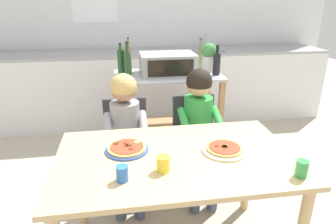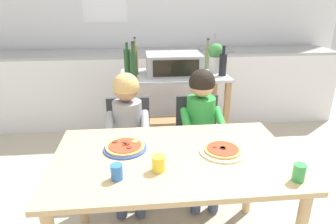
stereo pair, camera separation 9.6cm
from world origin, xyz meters
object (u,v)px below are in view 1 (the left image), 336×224
(bottle_tall_green_wine, at_px, (121,61))
(dining_chair_left, at_px, (127,142))
(potted_herb_plant, at_px, (209,56))
(child_in_green_shirt, at_px, (200,120))
(bottle_dark_olive_oil, at_px, (217,63))
(child_in_grey_shirt, at_px, (126,126))
(bottle_clear_vinegar, at_px, (128,65))
(pizza_plate_cream, at_px, (224,149))
(dining_chair_right, at_px, (195,138))
(bottle_brown_beer, at_px, (200,56))
(drinking_cup_green, at_px, (302,169))
(drinking_cup_blue, at_px, (122,173))
(bottle_slim_sauce, at_px, (128,62))
(kitchen_island_cart, at_px, (168,101))
(pizza_plate_blue_rimmed, at_px, (127,148))
(toaster_oven, at_px, (168,64))
(bottle_squat_spirits, at_px, (129,58))
(dining_table, at_px, (176,170))
(drinking_cup_yellow, at_px, (163,164))

(bottle_tall_green_wine, distance_m, dining_chair_left, 0.92)
(potted_herb_plant, distance_m, child_in_green_shirt, 0.94)
(bottle_dark_olive_oil, relative_size, child_in_grey_shirt, 0.28)
(bottle_clear_vinegar, distance_m, pizza_plate_cream, 1.31)
(bottle_clear_vinegar, relative_size, dining_chair_right, 0.42)
(potted_herb_plant, bearing_deg, bottle_brown_beer, 105.82)
(child_in_green_shirt, height_order, drinking_cup_green, child_in_green_shirt)
(drinking_cup_blue, bearing_deg, child_in_grey_shirt, 87.80)
(bottle_clear_vinegar, relative_size, bottle_slim_sauce, 1.07)
(bottle_dark_olive_oil, relative_size, dining_chair_right, 0.35)
(child_in_green_shirt, bearing_deg, bottle_clear_vinegar, 130.36)
(bottle_clear_vinegar, bearing_deg, kitchen_island_cart, 24.75)
(kitchen_island_cart, distance_m, potted_herb_plant, 0.61)
(bottle_slim_sauce, height_order, child_in_green_shirt, bottle_slim_sauce)
(bottle_dark_olive_oil, height_order, bottle_slim_sauce, bottle_slim_sauce)
(pizza_plate_blue_rimmed, bearing_deg, bottle_dark_olive_oil, 52.27)
(pizza_plate_cream, bearing_deg, child_in_grey_shirt, 134.83)
(toaster_oven, bearing_deg, bottle_clear_vinegar, -154.35)
(bottle_squat_spirits, relative_size, dining_chair_left, 0.42)
(kitchen_island_cart, xyz_separation_m, bottle_tall_green_wine, (-0.45, 0.10, 0.41))
(pizza_plate_cream, bearing_deg, potted_herb_plant, 77.96)
(bottle_clear_vinegar, bearing_deg, dining_table, -79.20)
(kitchen_island_cart, relative_size, child_in_grey_shirt, 1.01)
(dining_chair_left, xyz_separation_m, child_in_green_shirt, (0.56, -0.12, 0.21))
(bottle_slim_sauce, xyz_separation_m, potted_herb_plant, (0.81, 0.03, 0.02))
(bottle_dark_olive_oil, distance_m, bottle_slim_sauce, 0.85)
(bottle_tall_green_wine, distance_m, child_in_grey_shirt, 0.94)
(dining_chair_right, bearing_deg, bottle_squat_spirits, 121.06)
(toaster_oven, distance_m, drinking_cup_yellow, 1.55)
(kitchen_island_cart, height_order, pizza_plate_blue_rimmed, kitchen_island_cart)
(bottle_squat_spirits, bearing_deg, child_in_grey_shirt, -94.26)
(toaster_oven, xyz_separation_m, pizza_plate_cream, (0.13, -1.36, -0.22))
(kitchen_island_cart, height_order, dining_chair_right, kitchen_island_cart)
(bottle_clear_vinegar, xyz_separation_m, drinking_cup_yellow, (0.13, -1.33, -0.23))
(child_in_grey_shirt, xyz_separation_m, pizza_plate_blue_rimmed, (0.00, -0.47, 0.07))
(bottle_dark_olive_oil, distance_m, bottle_tall_green_wine, 0.93)
(bottle_brown_beer, bearing_deg, drinking_cup_blue, -115.55)
(child_in_grey_shirt, bearing_deg, dining_table, -64.48)
(toaster_oven, distance_m, bottle_dark_olive_oil, 0.47)
(potted_herb_plant, bearing_deg, bottle_tall_green_wine, 176.72)
(bottle_brown_beer, bearing_deg, bottle_clear_vinegar, -153.09)
(bottle_squat_spirits, bearing_deg, pizza_plate_cream, -71.84)
(dining_table, distance_m, child_in_green_shirt, 0.65)
(bottle_tall_green_wine, xyz_separation_m, bottle_clear_vinegar, (0.06, -0.28, 0.02))
(dining_table, xyz_separation_m, dining_chair_right, (0.29, 0.69, -0.15))
(toaster_oven, distance_m, child_in_grey_shirt, 0.95)
(bottle_squat_spirits, bearing_deg, child_in_green_shirt, -62.21)
(bottle_tall_green_wine, relative_size, dining_table, 0.22)
(bottle_slim_sauce, relative_size, pizza_plate_blue_rimmed, 1.26)
(kitchen_island_cart, xyz_separation_m, dining_chair_left, (-0.44, -0.67, -0.09))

